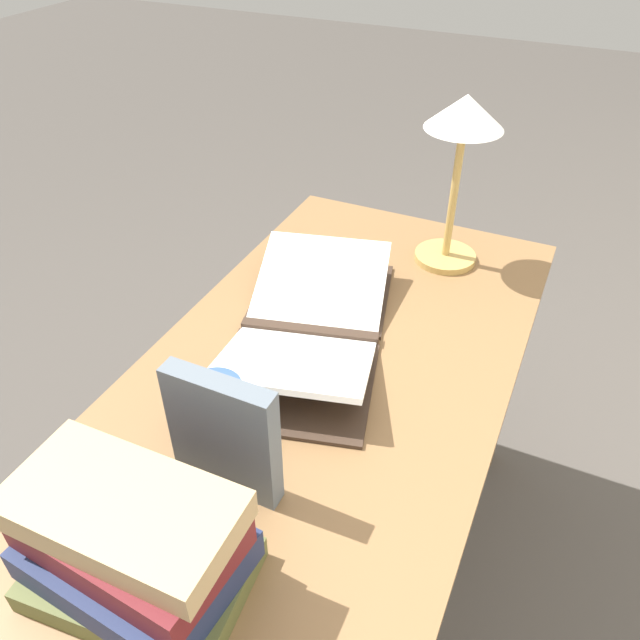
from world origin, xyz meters
TOP-DOWN VIEW (x-y plane):
  - ground_plane at (0.00, 0.00)m, footprint 12.00×12.00m
  - reading_desk at (0.00, 0.00)m, footprint 1.34×0.68m
  - open_book at (-0.10, -0.07)m, footprint 0.61×0.42m
  - book_stack_tall at (0.48, -0.04)m, footprint 0.21×0.30m
  - book_standing_upright at (0.29, -0.02)m, footprint 0.04×0.18m
  - reading_lamp at (-0.49, 0.10)m, footprint 0.17×0.17m
  - coffee_mug at (0.19, -0.10)m, footprint 0.09×0.12m

SIDE VIEW (x-z plane):
  - ground_plane at x=0.00m, z-range 0.00..0.00m
  - reading_desk at x=0.00m, z-range 0.27..1.03m
  - open_book at x=-0.10m, z-range 0.75..0.83m
  - coffee_mug at x=0.19m, z-range 0.76..0.86m
  - book_stack_tall at x=0.48m, z-range 0.76..0.94m
  - book_standing_upright at x=0.29m, z-range 0.76..0.98m
  - reading_lamp at x=-0.49m, z-range 0.87..1.26m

